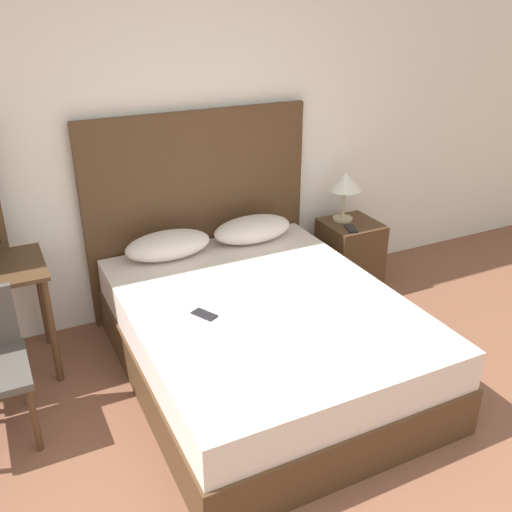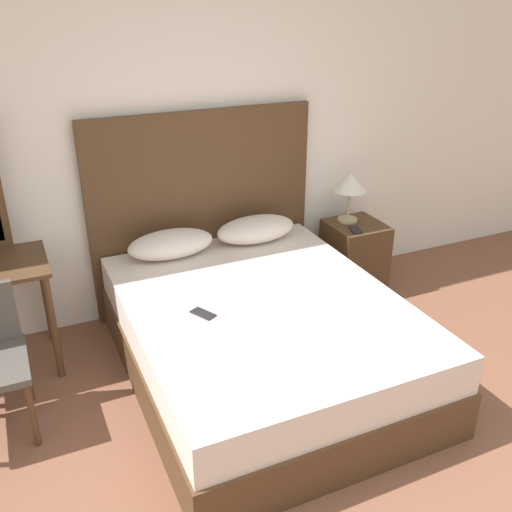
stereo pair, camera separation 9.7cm
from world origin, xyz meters
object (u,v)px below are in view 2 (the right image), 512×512
Objects in this scene: bed at (263,337)px; phone_on_nightstand at (356,230)px; nightstand at (354,256)px; table_lamp at (350,184)px; phone_on_bed at (203,314)px.

bed is 1.29m from phone_on_nightstand.
nightstand is at bearing 32.80° from bed.
table_lamp is 0.36m from phone_on_nightstand.
nightstand is at bearing 26.05° from phone_on_bed.
table_lamp reaches higher than nightstand.
table_lamp is (1.13, 0.83, 0.60)m from bed.
phone_on_bed is 0.30× the size of nightstand.
nightstand is at bearing -70.89° from table_lamp.
nightstand reaches higher than bed.
phone_on_nightstand is (1.46, 0.65, 0.03)m from phone_on_bed.
table_lamp reaches higher than phone_on_nightstand.
phone_on_bed is at bearing -156.14° from phone_on_nightstand.
phone_on_nightstand is at bearing -126.76° from nightstand.
table_lamp is at bearing 36.40° from bed.
phone_on_nightstand reaches higher than nightstand.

